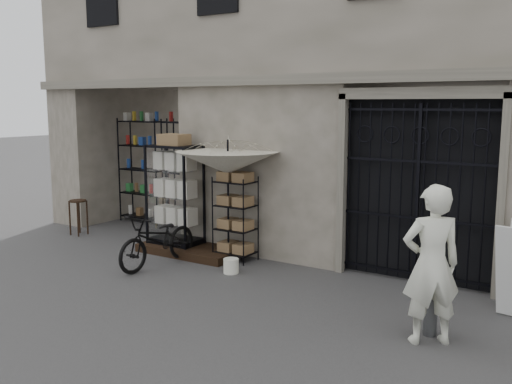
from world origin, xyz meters
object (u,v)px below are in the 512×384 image
Objects in this scene: white_bucket at (231,266)px; market_umbrella at (228,156)px; bicycle at (159,266)px; wire_rack at (235,220)px; wooden_stool at (79,216)px; display_cabinet at (175,200)px; steel_bollard at (431,300)px; shopkeeper at (428,342)px.

market_umbrella is at bearing 128.52° from white_bucket.
wire_rack is at bearing 50.82° from bicycle.
wire_rack is at bearing 119.49° from white_bucket.
white_bucket is at bearing -6.88° from wooden_stool.
bicycle reaches higher than wooden_stool.
white_bucket is (0.41, -0.72, -0.63)m from wire_rack.
wooden_stool reaches higher than white_bucket.
display_cabinet is at bearing 2.08° from wooden_stool.
white_bucket is 0.29× the size of steel_bollard.
wooden_stool is at bearing -174.56° from wire_rack.
wire_rack is 1.16m from market_umbrella.
white_bucket is at bearing 167.35° from steel_bollard.
market_umbrella is at bearing 52.18° from bicycle.
white_bucket is 3.77m from shopkeeper.
white_bucket reaches higher than shopkeeper.
wire_rack is 1.04m from white_bucket.
steel_bollard is at bearing -19.45° from market_umbrella.
bicycle is at bearing -44.93° from shopkeeper.
white_bucket is at bearing 16.11° from bicycle.
white_bucket is at bearing -52.81° from shopkeeper.
shopkeeper is at bearing -79.98° from steel_bollard.
display_cabinet is 1.34× the size of wire_rack.
wooden_stool is at bearing -47.93° from shopkeeper.
display_cabinet is 1.38m from wire_rack.
market_umbrella is 1.47× the size of bicycle.
shopkeeper is at bearing -22.01° from market_umbrella.
display_cabinet is 5.57m from steel_bollard.
market_umbrella is at bearing -18.68° from display_cabinet.
steel_bollard reaches higher than shopkeeper.
wooden_stool is at bearing 173.12° from white_bucket.
shopkeeper is (0.04, -0.22, -0.45)m from steel_bollard.
display_cabinet is 0.78× the size of market_umbrella.
white_bucket is (1.76, -0.64, -0.88)m from display_cabinet.
wire_rack is 1.71× the size of steel_bollard.
display_cabinet reaches higher than steel_bollard.
wire_rack is at bearing -15.54° from display_cabinet.
bicycle is (-0.81, -0.98, -1.91)m from market_umbrella.
wooden_stool is 8.15m from steel_bollard.
steel_bollard is (3.99, -1.52, -0.30)m from wire_rack.
bicycle is (0.44, -0.97, -1.01)m from display_cabinet.
wooden_stool is (-3.13, 0.87, 0.41)m from bicycle.
wire_rack is at bearing -60.38° from shopkeeper.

